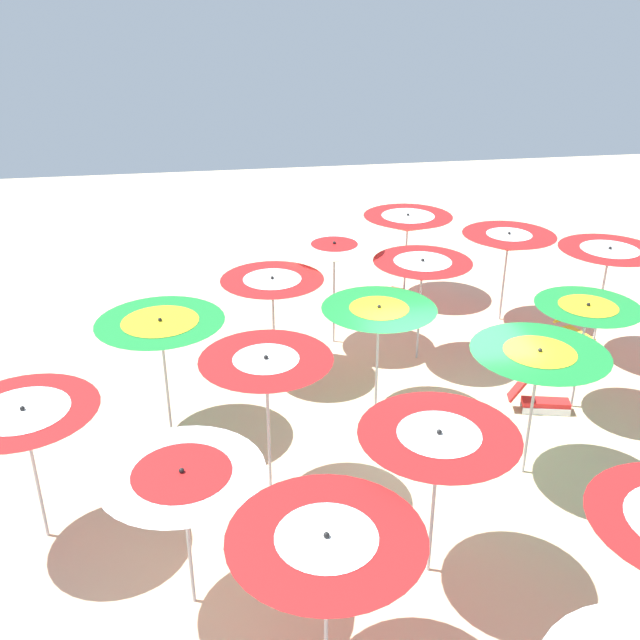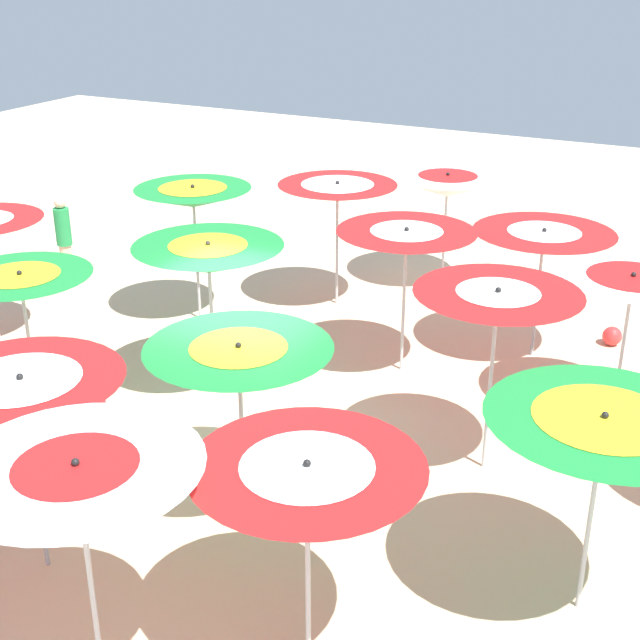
% 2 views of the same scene
% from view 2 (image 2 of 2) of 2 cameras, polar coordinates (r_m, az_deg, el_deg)
% --- Properties ---
extents(ground, '(43.30, 43.30, 0.04)m').
position_cam_2_polar(ground, '(12.25, -4.95, -7.85)').
color(ground, beige).
extents(beach_umbrella_1, '(2.12, 2.12, 2.45)m').
position_cam_2_polar(beach_umbrella_1, '(7.64, -15.32, -10.33)').
color(beach_umbrella_1, '#B2B2B7').
rests_on(beach_umbrella_1, ground).
extents(beach_umbrella_2, '(2.11, 2.11, 2.19)m').
position_cam_2_polar(beach_umbrella_2, '(7.82, -0.83, -10.49)').
color(beach_umbrella_2, '#B2B2B7').
rests_on(beach_umbrella_2, ground).
extents(beach_umbrella_3, '(2.26, 2.26, 2.28)m').
position_cam_2_polar(beach_umbrella_3, '(8.78, 17.74, -7.22)').
color(beach_umbrella_3, '#B2B2B7').
rests_on(beach_umbrella_3, ground).
extents(beach_umbrella_6, '(2.09, 2.09, 2.34)m').
position_cam_2_polar(beach_umbrella_6, '(9.40, -18.63, -4.75)').
color(beach_umbrella_6, '#B2B2B7').
rests_on(beach_umbrella_6, ground).
extents(beach_umbrella_7, '(2.14, 2.14, 2.20)m').
position_cam_2_polar(beach_umbrella_7, '(9.94, -5.25, -2.78)').
color(beach_umbrella_7, '#B2B2B7').
rests_on(beach_umbrella_7, ground).
extents(beach_umbrella_8, '(2.05, 2.05, 2.50)m').
position_cam_2_polar(beach_umbrella_8, '(10.83, 11.33, 0.72)').
color(beach_umbrella_8, '#B2B2B7').
rests_on(beach_umbrella_8, ground).
extents(beach_umbrella_9, '(2.07, 2.07, 2.19)m').
position_cam_2_polar(beach_umbrella_9, '(12.73, 19.47, 1.89)').
color(beach_umbrella_9, '#B2B2B7').
rests_on(beach_umbrella_9, ground).
extents(beach_umbrella_11, '(1.95, 1.95, 2.23)m').
position_cam_2_polar(beach_umbrella_11, '(12.61, -18.74, 2.14)').
color(beach_umbrella_11, '#B2B2B7').
rests_on(beach_umbrella_11, ground).
extents(beach_umbrella_12, '(2.18, 2.18, 2.37)m').
position_cam_2_polar(beach_umbrella_12, '(12.77, -7.20, 3.96)').
color(beach_umbrella_12, '#B2B2B7').
rests_on(beach_umbrella_12, ground).
extents(beach_umbrella_13, '(2.12, 2.12, 2.37)m').
position_cam_2_polar(beach_umbrella_13, '(13.37, 5.58, 5.00)').
color(beach_umbrella_13, '#B2B2B7').
rests_on(beach_umbrella_13, ground).
extents(beach_umbrella_14, '(2.22, 2.22, 2.19)m').
position_cam_2_polar(beach_umbrella_14, '(14.28, 14.21, 4.96)').
color(beach_umbrella_14, '#B2B2B7').
rests_on(beach_umbrella_14, ground).
extents(beach_umbrella_17, '(2.01, 2.01, 2.48)m').
position_cam_2_polar(beach_umbrella_17, '(15.38, -8.18, 7.85)').
color(beach_umbrella_17, '#B2B2B7').
rests_on(beach_umbrella_17, ground).
extents(beach_umbrella_18, '(2.15, 2.15, 2.35)m').
position_cam_2_polar(beach_umbrella_18, '(15.97, 1.13, 8.24)').
color(beach_umbrella_18, '#B2B2B7').
rests_on(beach_umbrella_18, ground).
extents(beach_umbrella_19, '(2.20, 2.20, 2.25)m').
position_cam_2_polar(beach_umbrella_19, '(17.20, 8.22, 8.58)').
color(beach_umbrella_19, '#B2B2B7').
rests_on(beach_umbrella_19, ground).
extents(lounger_0, '(0.60, 1.23, 0.70)m').
position_cam_2_polar(lounger_0, '(12.93, -15.35, -5.71)').
color(lounger_0, silver).
rests_on(lounger_0, ground).
extents(beachgoer_0, '(0.30, 0.30, 1.79)m').
position_cam_2_polar(beachgoer_0, '(17.95, -16.18, 5.03)').
color(beachgoer_0, beige).
rests_on(beachgoer_0, ground).
extents(beach_ball, '(0.33, 0.33, 0.33)m').
position_cam_2_polar(beach_ball, '(15.67, 18.33, -0.99)').
color(beach_ball, red).
rests_on(beach_ball, ground).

